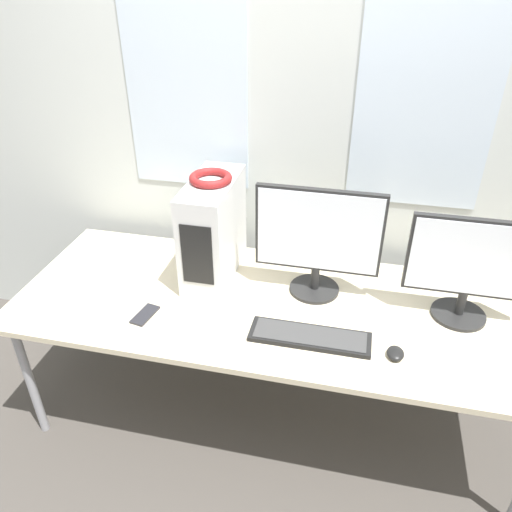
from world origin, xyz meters
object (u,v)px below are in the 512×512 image
(pc_tower, at_px, (213,229))
(mouse, at_px, (395,353))
(keyboard, at_px, (310,337))
(monitor_main, at_px, (318,238))
(cell_phone, at_px, (145,315))
(headphones, at_px, (211,178))
(monitor_right_near, at_px, (471,267))

(pc_tower, bearing_deg, mouse, -26.06)
(keyboard, distance_m, mouse, 0.34)
(monitor_main, distance_m, mouse, 0.58)
(monitor_main, height_order, keyboard, monitor_main)
(cell_phone, bearing_deg, pc_tower, 73.85)
(headphones, bearing_deg, keyboard, -37.04)
(headphones, relative_size, cell_phone, 1.26)
(monitor_right_near, distance_m, keyboard, 0.71)
(cell_phone, bearing_deg, monitor_right_near, 22.96)
(monitor_right_near, height_order, mouse, monitor_right_near)
(pc_tower, relative_size, mouse, 5.59)
(monitor_main, bearing_deg, mouse, -45.52)
(mouse, height_order, cell_phone, mouse)
(pc_tower, bearing_deg, monitor_right_near, -5.09)
(headphones, bearing_deg, cell_phone, -116.35)
(pc_tower, xyz_separation_m, monitor_right_near, (1.12, -0.10, 0.02))
(headphones, relative_size, mouse, 2.23)
(keyboard, bearing_deg, pc_tower, 143.02)
(mouse, bearing_deg, monitor_main, 134.48)
(monitor_right_near, xyz_separation_m, keyboard, (-0.60, -0.29, -0.24))
(mouse, bearing_deg, keyboard, 175.19)
(pc_tower, height_order, monitor_right_near, pc_tower)
(cell_phone, bearing_deg, headphones, 73.90)
(mouse, bearing_deg, headphones, 153.90)
(monitor_main, bearing_deg, pc_tower, 174.32)
(monitor_right_near, bearing_deg, cell_phone, -167.29)
(headphones, bearing_deg, monitor_right_near, -5.13)
(pc_tower, xyz_separation_m, mouse, (0.85, -0.42, -0.22))
(monitor_main, relative_size, monitor_right_near, 1.07)
(headphones, relative_size, monitor_right_near, 0.37)
(keyboard, bearing_deg, headphones, 142.96)
(monitor_right_near, relative_size, keyboard, 1.05)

